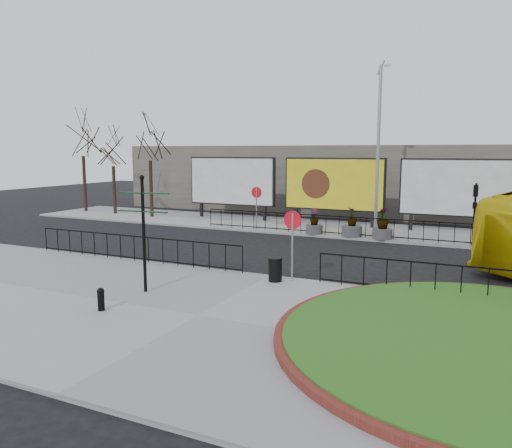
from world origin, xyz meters
The scene contains 25 objects.
ground centered at (0.00, 0.00, 0.00)m, with size 90.00×90.00×0.00m, color black.
pavement_near centered at (0.00, -5.00, 0.06)m, with size 30.00×10.00×0.12m, color gray.
pavement_far centered at (0.00, 12.00, 0.06)m, with size 44.00×6.00×0.12m, color gray.
brick_edge centered at (7.50, -4.00, 0.21)m, with size 10.40×10.40×0.18m, color maroon.
grass_lawn centered at (7.50, -4.00, 0.23)m, with size 10.00×10.00×0.22m, color #235115.
railing_near_left centered at (-6.00, -0.30, 0.67)m, with size 10.00×0.10×1.10m, color black, non-canonical shape.
railing_near_right centered at (6.50, -0.30, 0.67)m, with size 9.00×0.10×1.10m, color black, non-canonical shape.
railing_far centered at (1.00, 9.30, 0.67)m, with size 18.00×0.10×1.10m, color black, non-canonical shape.
speed_sign_far centered at (-5.00, 9.40, 1.92)m, with size 0.64×0.07×2.47m.
speed_sign_near centered at (1.00, -0.40, 1.92)m, with size 0.64×0.07×2.47m.
billboard_left centered at (-8.50, 12.97, 2.60)m, with size 6.20×0.31×4.10m.
billboard_mid centered at (-1.50, 12.97, 2.60)m, with size 6.20×0.31×4.10m.
billboard_right centered at (5.50, 12.97, 2.60)m, with size 6.20×0.31×4.10m.
lamp_post centered at (1.51, 11.00, 4.83)m, with size 0.74×0.18×9.23m.
signal_pole_a centered at (6.50, 9.34, 2.10)m, with size 0.22×0.26×3.00m.
tree_left centered at (-14.00, 11.50, 3.62)m, with size 2.00×2.00×7.00m, color #2D2119, non-canonical shape.
tree_mid centered at (-17.50, 11.80, 3.22)m, with size 2.00×2.00×6.20m, color #2D2119, non-canonical shape.
tree_far centered at (-20.50, 12.00, 3.87)m, with size 2.00×2.00×7.50m, color #2D2119, non-canonical shape.
building_backdrop centered at (0.00, 22.00, 2.50)m, with size 40.00×10.00×5.00m, color #656158.
fingerpost_sign centered at (-2.80, -3.71, 2.40)m, with size 1.77×0.47×3.78m.
bollard centered at (-2.73, -5.83, 0.48)m, with size 0.22×0.22×0.67m.
litter_bin centered at (0.50, -0.74, 0.54)m, with size 0.51×0.51×0.84m.
planter_a centered at (-1.50, 9.40, 0.61)m, with size 0.94×0.94×1.40m.
planter_b centered at (0.57, 9.50, 0.65)m, with size 1.08×1.08×1.55m.
planter_c centered at (2.20, 9.40, 0.74)m, with size 1.02×1.02×1.63m.
Camera 1 is at (7.14, -16.37, 4.66)m, focal length 35.00 mm.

